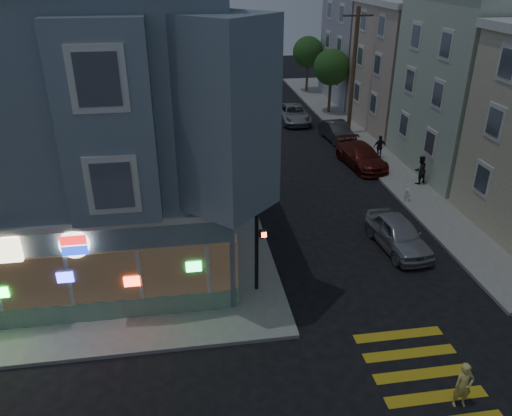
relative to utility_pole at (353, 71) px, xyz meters
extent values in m
plane|color=black|center=(-12.00, -24.00, -4.80)|extent=(120.00, 120.00, 0.00)
cube|color=gray|center=(11.00, -1.00, -4.72)|extent=(24.00, 42.00, 0.15)
cube|color=slate|center=(-18.00, -13.00, 0.85)|extent=(14.00, 14.00, 11.00)
cube|color=silver|center=(-18.00, -13.00, -0.80)|extent=(14.30, 14.30, 0.25)
cube|color=#196B33|center=(-18.00, -20.05, -4.25)|extent=(13.60, 0.12, 0.80)
cube|color=#382B1E|center=(-18.00, -20.05, -2.85)|extent=(13.60, 0.10, 2.00)
cylinder|color=white|center=(-16.40, -20.13, -1.40)|extent=(1.00, 0.12, 1.00)
cube|color=#C1A795|center=(7.50, 1.00, -0.15)|extent=(12.00, 8.60, 9.00)
cube|color=#9691A0|center=(7.50, 10.00, 0.60)|extent=(12.00, 8.60, 10.50)
cylinder|color=#4C3826|center=(0.00, 0.00, -0.15)|extent=(0.30, 0.30, 9.00)
cube|color=#4C3826|center=(0.00, 0.00, 3.75)|extent=(2.20, 0.12, 0.12)
cylinder|color=#4C3826|center=(0.20, 6.00, -3.05)|extent=(0.24, 0.24, 3.20)
sphere|color=#1F4B1A|center=(0.20, 6.00, -0.85)|extent=(3.00, 3.00, 3.00)
cylinder|color=#4C3826|center=(0.20, 14.00, -3.05)|extent=(0.24, 0.24, 3.20)
sphere|color=#1F4B1A|center=(0.20, 14.00, -0.85)|extent=(3.00, 3.00, 3.00)
imported|color=#DAD16F|center=(-4.97, -25.57, -4.03)|extent=(0.59, 0.41, 1.54)
imported|color=black|center=(1.00, -10.02, -3.80)|extent=(0.99, 0.88, 1.69)
imported|color=#232028|center=(0.29, -5.55, -3.88)|extent=(0.91, 0.42, 1.53)
imported|color=#A3A6AB|center=(-3.15, -16.62, -4.07)|extent=(2.05, 4.38, 1.45)
imported|color=#36393B|center=(-1.30, -1.28, -4.11)|extent=(1.81, 4.29, 1.38)
imported|color=maroon|center=(-1.30, -6.48, -4.10)|extent=(2.51, 5.03, 1.40)
imported|color=#92979B|center=(-3.40, 3.92, -4.11)|extent=(2.37, 4.98, 1.37)
cylinder|color=black|center=(-10.06, -19.00, -2.31)|extent=(0.15, 0.15, 4.68)
cube|color=black|center=(-10.06, -19.21, -0.48)|extent=(0.34, 0.31, 0.98)
sphere|color=black|center=(-10.06, -19.36, -0.17)|extent=(0.19, 0.19, 0.19)
sphere|color=black|center=(-10.06, -19.36, -0.48)|extent=(0.19, 0.19, 0.19)
sphere|color=#19F23F|center=(-10.06, -19.36, -0.79)|extent=(0.19, 0.19, 0.19)
cube|color=black|center=(-9.83, -19.17, -2.07)|extent=(0.33, 0.24, 0.30)
cube|color=#FF2614|center=(-9.83, -19.27, -2.07)|extent=(0.21, 0.02, 0.21)
cylinder|color=white|center=(-0.70, -12.18, -4.37)|extent=(0.22, 0.22, 0.55)
sphere|color=white|center=(-0.70, -12.18, -4.05)|extent=(0.24, 0.24, 0.24)
cylinder|color=white|center=(-0.70, -12.18, -4.33)|extent=(0.41, 0.11, 0.11)
camera|label=1|loc=(-12.60, -35.26, 7.07)|focal=35.00mm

